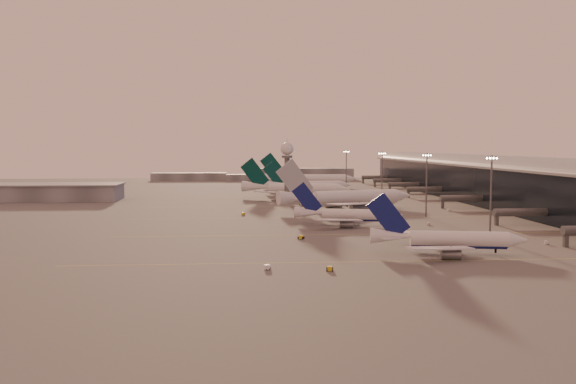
{
  "coord_description": "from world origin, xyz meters",
  "views": [
    {
      "loc": [
        -16.53,
        -177.87,
        27.82
      ],
      "look_at": [
        1.74,
        69.46,
        8.96
      ],
      "focal_mm": 38.0,
      "sensor_mm": 36.0,
      "label": 1
    }
  ],
  "objects": [
    {
      "name": "gsv_catering_a",
      "position": [
        68.92,
        -13.48,
        1.87
      ],
      "size": [
        4.74,
        2.53,
        3.74
      ],
      "color": "white",
      "rests_on": "ground"
    },
    {
      "name": "radar_tower",
      "position": [
        5.0,
        120.0,
        20.95
      ],
      "size": [
        6.4,
        6.4,
        31.1
      ],
      "color": "#56585D",
      "rests_on": "ground"
    },
    {
      "name": "mast_c",
      "position": [
        50.0,
        110.0,
        13.74
      ],
      "size": [
        3.6,
        0.56,
        25.0
      ],
      "color": "#56585D",
      "rests_on": "ground"
    },
    {
      "name": "narrowbody_near",
      "position": [
        35.69,
        -26.55,
        3.2
      ],
      "size": [
        40.14,
        31.75,
        15.81
      ],
      "color": "silver",
      "rests_on": "ground"
    },
    {
      "name": "distant_horizon",
      "position": [
        2.62,
        325.14,
        3.89
      ],
      "size": [
        165.0,
        37.5,
        9.0
      ],
      "color": "slate",
      "rests_on": "ground"
    },
    {
      "name": "hangar",
      "position": [
        -120.0,
        140.0,
        4.32
      ],
      "size": [
        82.0,
        27.0,
        8.5
      ],
      "color": "slate",
      "rests_on": "ground"
    },
    {
      "name": "terminal",
      "position": [
        107.88,
        110.09,
        10.52
      ],
      "size": [
        57.0,
        362.0,
        23.04
      ],
      "color": "black",
      "rests_on": "ground"
    },
    {
      "name": "greentail_d",
      "position": [
        24.12,
        256.44,
        3.39
      ],
      "size": [
        52.63,
        42.22,
        19.2
      ],
      "color": "silver",
      "rests_on": "ground"
    },
    {
      "name": "widebody_white",
      "position": [
        28.39,
        81.41,
        3.92
      ],
      "size": [
        62.36,
        49.24,
        22.61
      ],
      "color": "silver",
      "rests_on": "ground"
    },
    {
      "name": "gsv_tug_mid",
      "position": [
        0.61,
        1.38,
        0.55
      ],
      "size": [
        4.33,
        3.48,
        1.08
      ],
      "color": "yellow",
      "rests_on": "ground"
    },
    {
      "name": "gsv_tug_hangar",
      "position": [
        44.16,
        163.75,
        0.48
      ],
      "size": [
        3.5,
        2.43,
        0.92
      ],
      "color": "yellow",
      "rests_on": "ground"
    },
    {
      "name": "gsv_catering_b",
      "position": [
        70.71,
        73.73,
        1.94
      ],
      "size": [
        4.93,
        2.64,
        3.89
      ],
      "color": "white",
      "rests_on": "ground"
    },
    {
      "name": "gsv_truck_c",
      "position": [
        -16.32,
        66.43,
        1.14
      ],
      "size": [
        5.33,
        5.33,
        2.24
      ],
      "color": "yellow",
      "rests_on": "ground"
    },
    {
      "name": "gsv_tug_near",
      "position": [
        2.57,
        -45.39,
        0.51
      ],
      "size": [
        2.53,
        3.73,
        1.0
      ],
      "color": "yellow",
      "rests_on": "ground"
    },
    {
      "name": "ground",
      "position": [
        0.0,
        0.0,
        0.0
      ],
      "size": [
        700.0,
        700.0,
        0.0
      ],
      "primitive_type": "plane",
      "color": "#504D4D",
      "rests_on": "ground"
    },
    {
      "name": "mast_b",
      "position": [
        55.0,
        55.0,
        13.74
      ],
      "size": [
        3.6,
        0.56,
        25.0
      ],
      "color": "#56585D",
      "rests_on": "ground"
    },
    {
      "name": "gsv_tug_far",
      "position": [
        10.64,
        102.15,
        0.55
      ],
      "size": [
        4.33,
        4.17,
        1.08
      ],
      "color": "white",
      "rests_on": "ground"
    },
    {
      "name": "gsv_truck_b",
      "position": [
        48.66,
        30.08,
        1.05
      ],
      "size": [
        5.42,
        3.67,
        2.06
      ],
      "color": "white",
      "rests_on": "ground"
    },
    {
      "name": "mast_a",
      "position": [
        58.0,
        0.0,
        13.74
      ],
      "size": [
        3.6,
        0.56,
        25.0
      ],
      "color": "#56585D",
      "rests_on": "ground"
    },
    {
      "name": "greentail_c",
      "position": [
        27.57,
        224.26,
        4.13
      ],
      "size": [
        64.36,
        51.97,
        23.37
      ],
      "color": "silver",
      "rests_on": "ground"
    },
    {
      "name": "narrowbody_mid",
      "position": [
        19.93,
        31.74,
        3.05
      ],
      "size": [
        38.25,
        30.25,
        15.09
      ],
      "color": "silver",
      "rests_on": "ground"
    },
    {
      "name": "greentail_b",
      "position": [
        21.59,
        177.01,
        3.36
      ],
      "size": [
        52.34,
        42.11,
        19.01
      ],
      "color": "silver",
      "rests_on": "ground"
    },
    {
      "name": "gsv_truck_a",
      "position": [
        -10.82,
        -42.83,
        1.21
      ],
      "size": [
        6.25,
        4.07,
        2.38
      ],
      "color": "white",
      "rests_on": "ground"
    },
    {
      "name": "mast_d",
      "position": [
        48.0,
        200.0,
        13.74
      ],
      "size": [
        3.6,
        0.56,
        25.0
      ],
      "color": "#56585D",
      "rests_on": "ground"
    },
    {
      "name": "taxiway_markings",
      "position": [
        30.0,
        56.0,
        0.01
      ],
      "size": [
        180.0,
        185.25,
        0.02
      ],
      "color": "#CEC848",
      "rests_on": "ground"
    },
    {
      "name": "greentail_a",
      "position": [
        11.15,
        141.73,
        3.8
      ],
      "size": [
        57.5,
        45.75,
        21.52
      ],
      "color": "silver",
      "rests_on": "ground"
    }
  ]
}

